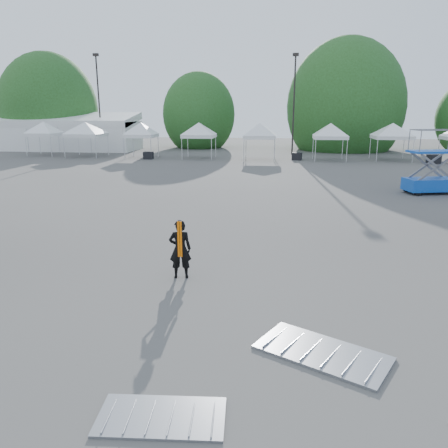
# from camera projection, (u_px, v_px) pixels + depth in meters

# --- Properties ---
(ground) EXTENTS (120.00, 120.00, 0.00)m
(ground) POSITION_uv_depth(u_px,v_px,m) (228.00, 251.00, 14.20)
(ground) COLOR #474442
(ground) RESTS_ON ground
(marquee) EXTENTS (15.00, 6.25, 4.23)m
(marquee) POSITION_uv_depth(u_px,v_px,m) (71.00, 132.00, 49.87)
(marquee) COLOR white
(marquee) RESTS_ON ground
(light_pole_west) EXTENTS (0.60, 0.25, 10.30)m
(light_pole_west) POSITION_uv_depth(u_px,v_px,m) (99.00, 98.00, 47.48)
(light_pole_west) COLOR black
(light_pole_west) RESTS_ON ground
(light_pole_east) EXTENTS (0.60, 0.25, 9.80)m
(light_pole_east) POSITION_uv_depth(u_px,v_px,m) (294.00, 99.00, 43.19)
(light_pole_east) COLOR black
(light_pole_east) RESTS_ON ground
(tree_far_w) EXTENTS (4.80, 4.80, 7.30)m
(tree_far_w) POSITION_uv_depth(u_px,v_px,m) (49.00, 109.00, 52.56)
(tree_far_w) COLOR #382314
(tree_far_w) RESTS_ON ground
(tree_mid_w) EXTENTS (4.16, 4.16, 6.33)m
(tree_mid_w) POSITION_uv_depth(u_px,v_px,m) (199.00, 114.00, 52.55)
(tree_mid_w) COLOR #382314
(tree_mid_w) RESTS_ON ground
(tree_mid_e) EXTENTS (5.12, 5.12, 7.79)m
(tree_mid_e) POSITION_uv_depth(u_px,v_px,m) (345.00, 106.00, 49.39)
(tree_mid_e) COLOR #382314
(tree_mid_e) RESTS_ON ground
(tent_a) EXTENTS (3.97, 3.97, 3.88)m
(tent_a) POSITION_uv_depth(u_px,v_px,m) (43.00, 124.00, 43.65)
(tent_a) COLOR silver
(tent_a) RESTS_ON ground
(tent_b) EXTENTS (4.71, 4.71, 3.88)m
(tent_b) POSITION_uv_depth(u_px,v_px,m) (85.00, 125.00, 42.36)
(tent_b) COLOR silver
(tent_b) RESTS_ON ground
(tent_c) EXTENTS (3.89, 3.89, 3.88)m
(tent_c) POSITION_uv_depth(u_px,v_px,m) (141.00, 125.00, 41.24)
(tent_c) COLOR silver
(tent_c) RESTS_ON ground
(tent_d) EXTENTS (4.19, 4.19, 3.88)m
(tent_d) POSITION_uv_depth(u_px,v_px,m) (199.00, 125.00, 40.82)
(tent_d) COLOR silver
(tent_d) RESTS_ON ground
(tent_e) EXTENTS (4.11, 4.11, 3.88)m
(tent_e) POSITION_uv_depth(u_px,v_px,m) (260.00, 126.00, 39.45)
(tent_e) COLOR silver
(tent_e) RESTS_ON ground
(tent_f) EXTENTS (4.12, 4.12, 3.88)m
(tent_f) POSITION_uv_depth(u_px,v_px,m) (331.00, 126.00, 38.99)
(tent_f) COLOR silver
(tent_f) RESTS_ON ground
(tent_g) EXTENTS (4.60, 4.60, 3.88)m
(tent_g) POSITION_uv_depth(u_px,v_px,m) (393.00, 126.00, 39.06)
(tent_g) COLOR silver
(tent_g) RESTS_ON ground
(man) EXTENTS (0.66, 0.50, 1.63)m
(man) POSITION_uv_depth(u_px,v_px,m) (180.00, 249.00, 11.77)
(man) COLOR black
(man) RESTS_ON ground
(scissor_lift) EXTENTS (2.92, 1.95, 3.45)m
(scissor_lift) POSITION_uv_depth(u_px,v_px,m) (433.00, 162.00, 23.62)
(scissor_lift) COLOR #0C32A4
(scissor_lift) RESTS_ON ground
(barrier_left) EXTENTS (1.96, 1.08, 0.06)m
(barrier_left) POSITION_uv_depth(u_px,v_px,m) (161.00, 416.00, 6.50)
(barrier_left) COLOR #95979C
(barrier_left) RESTS_ON ground
(barrier_mid) EXTENTS (2.68, 2.20, 0.08)m
(barrier_mid) POSITION_uv_depth(u_px,v_px,m) (322.00, 352.00, 8.21)
(barrier_mid) COLOR #95979C
(barrier_mid) RESTS_ON ground
(crate_west) EXTENTS (0.88, 0.69, 0.68)m
(crate_west) POSITION_uv_depth(u_px,v_px,m) (148.00, 155.00, 40.75)
(crate_west) COLOR black
(crate_west) RESTS_ON ground
(crate_mid) EXTENTS (0.99, 0.83, 0.68)m
(crate_mid) POSITION_uv_depth(u_px,v_px,m) (297.00, 156.00, 39.96)
(crate_mid) COLOR black
(crate_mid) RESTS_ON ground
(crate_east) EXTENTS (1.19, 1.06, 0.76)m
(crate_east) POSITION_uv_depth(u_px,v_px,m) (434.00, 159.00, 37.33)
(crate_east) COLOR black
(crate_east) RESTS_ON ground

